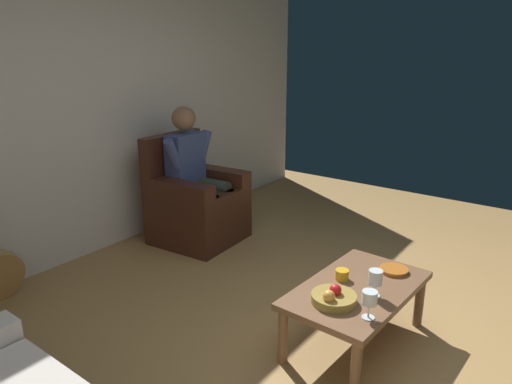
{
  "coord_description": "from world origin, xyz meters",
  "views": [
    {
      "loc": [
        2.56,
        0.94,
        1.8
      ],
      "look_at": [
        -0.15,
        -1.07,
        0.75
      ],
      "focal_mm": 33.36,
      "sensor_mm": 36.0,
      "label": 1
    }
  ],
  "objects_px": {
    "armchair": "(195,204)",
    "coffee_table": "(357,295)",
    "candle_jar": "(342,275)",
    "wine_glass_near": "(375,279)",
    "person_seated": "(195,170)",
    "decorative_dish": "(394,270)",
    "fruit_bowl": "(334,298)",
    "wine_glass_far": "(369,299)"
  },
  "relations": [
    {
      "from": "wine_glass_far",
      "to": "fruit_bowl",
      "type": "xyz_separation_m",
      "value": [
        -0.03,
        -0.23,
        -0.08
      ]
    },
    {
      "from": "person_seated",
      "to": "coffee_table",
      "type": "xyz_separation_m",
      "value": [
        0.63,
        1.94,
        -0.35
      ]
    },
    {
      "from": "armchair",
      "to": "candle_jar",
      "type": "distance_m",
      "value": 1.93
    },
    {
      "from": "wine_glass_far",
      "to": "candle_jar",
      "type": "distance_m",
      "value": 0.45
    },
    {
      "from": "decorative_dish",
      "to": "armchair",
      "type": "bearing_deg",
      "value": -98.37
    },
    {
      "from": "wine_glass_far",
      "to": "fruit_bowl",
      "type": "bearing_deg",
      "value": -97.79
    },
    {
      "from": "wine_glass_near",
      "to": "decorative_dish",
      "type": "distance_m",
      "value": 0.39
    },
    {
      "from": "wine_glass_near",
      "to": "candle_jar",
      "type": "xyz_separation_m",
      "value": [
        -0.08,
        -0.25,
        -0.08
      ]
    },
    {
      "from": "armchair",
      "to": "wine_glass_far",
      "type": "relative_size",
      "value": 6.24
    },
    {
      "from": "wine_glass_near",
      "to": "decorative_dish",
      "type": "bearing_deg",
      "value": -176.14
    },
    {
      "from": "coffee_table",
      "to": "decorative_dish",
      "type": "bearing_deg",
      "value": 162.87
    },
    {
      "from": "wine_glass_far",
      "to": "fruit_bowl",
      "type": "distance_m",
      "value": 0.24
    },
    {
      "from": "wine_glass_near",
      "to": "candle_jar",
      "type": "distance_m",
      "value": 0.27
    },
    {
      "from": "wine_glass_near",
      "to": "decorative_dish",
      "type": "xyz_separation_m",
      "value": [
        -0.37,
        -0.03,
        -0.1
      ]
    },
    {
      "from": "fruit_bowl",
      "to": "candle_jar",
      "type": "bearing_deg",
      "value": -162.43
    },
    {
      "from": "person_seated",
      "to": "wine_glass_near",
      "type": "distance_m",
      "value": 2.18
    },
    {
      "from": "person_seated",
      "to": "wine_glass_far",
      "type": "height_order",
      "value": "person_seated"
    },
    {
      "from": "person_seated",
      "to": "decorative_dish",
      "type": "xyz_separation_m",
      "value": [
        0.3,
        2.04,
        -0.29
      ]
    },
    {
      "from": "wine_glass_far",
      "to": "decorative_dish",
      "type": "relative_size",
      "value": 0.88
    },
    {
      "from": "decorative_dish",
      "to": "candle_jar",
      "type": "distance_m",
      "value": 0.37
    },
    {
      "from": "armchair",
      "to": "fruit_bowl",
      "type": "height_order",
      "value": "armchair"
    },
    {
      "from": "armchair",
      "to": "candle_jar",
      "type": "height_order",
      "value": "armchair"
    },
    {
      "from": "armchair",
      "to": "wine_glass_far",
      "type": "distance_m",
      "value": 2.34
    },
    {
      "from": "fruit_bowl",
      "to": "decorative_dish",
      "type": "xyz_separation_m",
      "value": [
        -0.58,
        0.13,
        -0.02
      ]
    },
    {
      "from": "person_seated",
      "to": "wine_glass_near",
      "type": "xyz_separation_m",
      "value": [
        0.68,
        2.07,
        -0.19
      ]
    },
    {
      "from": "person_seated",
      "to": "fruit_bowl",
      "type": "bearing_deg",
      "value": 60.71
    },
    {
      "from": "wine_glass_far",
      "to": "candle_jar",
      "type": "height_order",
      "value": "wine_glass_far"
    },
    {
      "from": "fruit_bowl",
      "to": "candle_jar",
      "type": "distance_m",
      "value": 0.3
    },
    {
      "from": "wine_glass_far",
      "to": "fruit_bowl",
      "type": "height_order",
      "value": "wine_glass_far"
    },
    {
      "from": "coffee_table",
      "to": "wine_glass_far",
      "type": "height_order",
      "value": "wine_glass_far"
    },
    {
      "from": "armchair",
      "to": "person_seated",
      "type": "bearing_deg",
      "value": 90.0
    },
    {
      "from": "wine_glass_near",
      "to": "candle_jar",
      "type": "height_order",
      "value": "wine_glass_near"
    },
    {
      "from": "armchair",
      "to": "person_seated",
      "type": "relative_size",
      "value": 0.79
    },
    {
      "from": "armchair",
      "to": "coffee_table",
      "type": "xyz_separation_m",
      "value": [
        0.63,
        1.96,
        -0.02
      ]
    },
    {
      "from": "armchair",
      "to": "decorative_dish",
      "type": "bearing_deg",
      "value": 77.23
    },
    {
      "from": "decorative_dish",
      "to": "candle_jar",
      "type": "xyz_separation_m",
      "value": [
        0.3,
        -0.22,
        0.02
      ]
    },
    {
      "from": "person_seated",
      "to": "decorative_dish",
      "type": "relative_size",
      "value": 6.9
    },
    {
      "from": "coffee_table",
      "to": "wine_glass_near",
      "type": "height_order",
      "value": "wine_glass_near"
    },
    {
      "from": "fruit_bowl",
      "to": "decorative_dish",
      "type": "relative_size",
      "value": 1.42
    },
    {
      "from": "person_seated",
      "to": "coffee_table",
      "type": "height_order",
      "value": "person_seated"
    },
    {
      "from": "fruit_bowl",
      "to": "armchair",
      "type": "bearing_deg",
      "value": -114.68
    },
    {
      "from": "wine_glass_near",
      "to": "wine_glass_far",
      "type": "relative_size",
      "value": 1.03
    }
  ]
}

